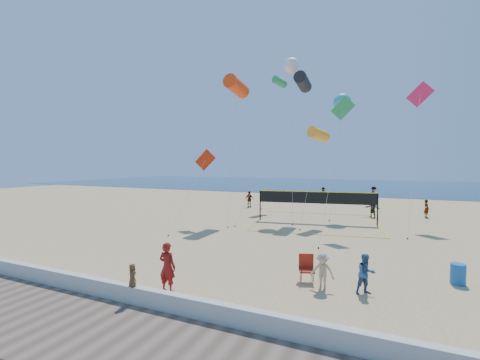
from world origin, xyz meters
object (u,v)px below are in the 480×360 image
at_px(trash_barrel, 458,274).
at_px(volleyball_net, 316,201).
at_px(woman, 167,267).
at_px(camp_chair, 306,266).

bearing_deg(trash_barrel, volleyball_net, 124.63).
distance_m(woman, trash_barrel, 11.40).
distance_m(woman, camp_chair, 5.51).
xyz_separation_m(woman, volleyball_net, (2.38, 16.46, 0.80)).
bearing_deg(volleyball_net, trash_barrel, -64.46).
bearing_deg(trash_barrel, camp_chair, -158.55).
height_order(woman, trash_barrel, woman).
bearing_deg(woman, trash_barrel, -153.14).
xyz_separation_m(trash_barrel, volleyball_net, (-7.69, 11.13, 1.33)).
distance_m(camp_chair, volleyball_net, 13.53).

